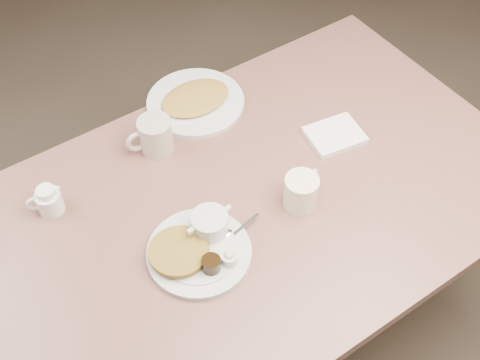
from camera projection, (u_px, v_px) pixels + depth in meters
diner_table at (244, 239)px, 1.67m from camera, size 1.50×0.90×0.75m
main_plate at (198, 246)px, 1.42m from camera, size 0.31×0.26×0.07m
coffee_mug_near at (302, 190)px, 1.50m from camera, size 0.13×0.11×0.09m
napkin at (335, 135)px, 1.67m from camera, size 0.17×0.14×0.02m
coffee_mug_far at (154, 136)px, 1.61m from camera, size 0.14×0.10×0.10m
creamer_right at (48, 201)px, 1.49m from camera, size 0.09×0.07×0.08m
hash_plate at (195, 101)px, 1.75m from camera, size 0.29×0.29×0.04m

